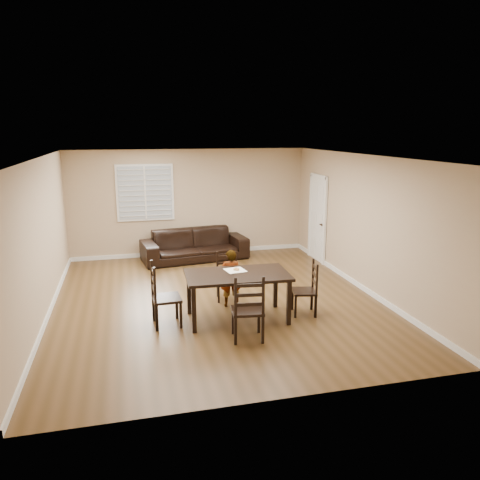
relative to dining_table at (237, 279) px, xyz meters
name	(u,v)px	position (x,y,z in m)	size (l,w,h in m)	color
ground	(216,300)	(-0.18, 0.98, -0.72)	(7.00, 7.00, 0.00)	brown
room	(215,205)	(-0.14, 1.16, 1.08)	(6.04, 7.04, 2.72)	tan
dining_table	(237,279)	(0.00, 0.00, 0.00)	(1.77, 1.04, 0.81)	black
chair_near	(227,277)	(0.05, 1.08, -0.31)	(0.46, 0.43, 0.91)	black
chair_far	(249,312)	(-0.05, -0.92, -0.24)	(0.53, 0.50, 1.06)	black
chair_left	(159,298)	(-1.32, 0.04, -0.24)	(0.47, 0.50, 1.07)	black
chair_right	(311,290)	(1.30, -0.07, -0.29)	(0.48, 0.50, 0.95)	black
child	(231,278)	(0.02, 0.63, -0.19)	(0.39, 0.26, 1.07)	gray
napkin	(235,270)	(0.01, 0.19, 0.09)	(0.32, 0.32, 0.00)	white
donut	(236,269)	(0.03, 0.19, 0.11)	(0.11, 0.11, 0.04)	#BF8244
sofa	(195,245)	(-0.15, 3.92, -0.35)	(2.57, 1.01, 0.75)	black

